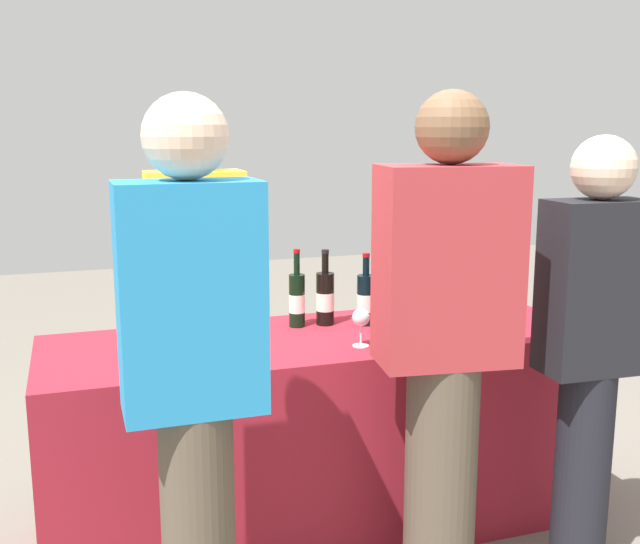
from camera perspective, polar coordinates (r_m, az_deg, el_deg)
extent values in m
plane|color=slate|center=(3.21, 0.00, -18.51)|extent=(12.00, 12.00, 0.00)
cube|color=maroon|center=(3.03, 0.00, -12.02)|extent=(2.10, 0.70, 0.79)
cylinder|color=black|center=(2.88, -12.49, -2.91)|extent=(0.08, 0.08, 0.23)
cylinder|color=black|center=(2.85, -12.62, 0.10)|extent=(0.03, 0.03, 0.08)
cylinder|color=black|center=(2.84, -12.66, 1.08)|extent=(0.03, 0.03, 0.02)
cylinder|color=silver|center=(2.89, -12.48, -3.13)|extent=(0.08, 0.08, 0.08)
cylinder|color=black|center=(3.01, -1.76, -2.19)|extent=(0.06, 0.06, 0.21)
cylinder|color=black|center=(2.98, -1.78, 0.62)|extent=(0.02, 0.02, 0.09)
cylinder|color=maroon|center=(2.97, -1.79, 1.60)|extent=(0.03, 0.03, 0.02)
cylinder|color=silver|center=(3.01, -1.76, -2.39)|extent=(0.06, 0.06, 0.07)
cylinder|color=black|center=(3.04, 0.39, -2.06)|extent=(0.07, 0.07, 0.21)
cylinder|color=black|center=(3.01, 0.40, 0.66)|extent=(0.03, 0.03, 0.08)
cylinder|color=black|center=(3.00, 0.40, 1.57)|extent=(0.03, 0.03, 0.02)
cylinder|color=silver|center=(3.04, 0.39, -2.25)|extent=(0.07, 0.07, 0.07)
cylinder|color=black|center=(3.04, 3.50, -2.14)|extent=(0.07, 0.07, 0.20)
cylinder|color=black|center=(3.02, 3.53, 0.44)|extent=(0.03, 0.03, 0.08)
cylinder|color=maroon|center=(3.01, 3.54, 1.29)|extent=(0.03, 0.03, 0.02)
cylinder|color=silver|center=(3.05, 3.49, -2.33)|extent=(0.07, 0.07, 0.07)
cylinder|color=black|center=(3.09, 6.31, -1.82)|extent=(0.07, 0.07, 0.22)
cylinder|color=black|center=(3.06, 6.37, 0.95)|extent=(0.03, 0.03, 0.08)
cylinder|color=maroon|center=(3.05, 6.39, 1.86)|extent=(0.03, 0.03, 0.02)
cylinder|color=silver|center=(3.09, 6.31, -2.02)|extent=(0.07, 0.07, 0.08)
cylinder|color=black|center=(3.26, 8.93, -1.16)|extent=(0.06, 0.06, 0.23)
cylinder|color=black|center=(3.23, 9.01, 1.50)|extent=(0.02, 0.02, 0.08)
cylinder|color=black|center=(3.23, 9.04, 2.35)|extent=(0.03, 0.03, 0.02)
cylinder|color=silver|center=(3.27, 8.93, -1.35)|extent=(0.07, 0.07, 0.08)
cylinder|color=black|center=(3.24, 12.20, -1.58)|extent=(0.08, 0.08, 0.20)
cylinder|color=black|center=(3.21, 12.30, 0.85)|extent=(0.03, 0.03, 0.08)
cylinder|color=gold|center=(3.21, 12.33, 1.67)|extent=(0.03, 0.03, 0.02)
cylinder|color=silver|center=(3.24, 12.19, -1.76)|extent=(0.08, 0.08, 0.07)
cylinder|color=silver|center=(2.71, -12.81, -6.27)|extent=(0.07, 0.07, 0.00)
cylinder|color=silver|center=(2.69, -12.84, -5.49)|extent=(0.01, 0.01, 0.07)
sphere|color=silver|center=(2.68, -12.91, -4.04)|extent=(0.08, 0.08, 0.08)
sphere|color=#590C19|center=(2.68, -12.90, -4.31)|extent=(0.04, 0.04, 0.04)
cylinder|color=silver|center=(2.77, 3.12, -5.62)|extent=(0.06, 0.06, 0.00)
cylinder|color=silver|center=(2.76, 3.12, -4.82)|extent=(0.01, 0.01, 0.08)
sphere|color=silver|center=(2.74, 3.14, -3.46)|extent=(0.07, 0.07, 0.07)
sphere|color=#590C19|center=(2.74, 3.14, -3.69)|extent=(0.04, 0.04, 0.04)
cylinder|color=silver|center=(3.02, 8.87, -4.34)|extent=(0.07, 0.07, 0.00)
cylinder|color=silver|center=(3.00, 8.89, -3.57)|extent=(0.01, 0.01, 0.08)
sphere|color=silver|center=(2.99, 8.93, -2.31)|extent=(0.06, 0.06, 0.06)
sphere|color=#590C19|center=(2.99, 8.92, -2.52)|extent=(0.03, 0.03, 0.03)
cylinder|color=silver|center=(3.10, 11.48, -1.95)|extent=(0.23, 0.23, 0.22)
cylinder|color=black|center=(3.52, -9.07, -8.77)|extent=(0.23, 0.23, 0.80)
cube|color=yellow|center=(3.35, -9.42, 2.50)|extent=(0.43, 0.25, 0.60)
sphere|color=beige|center=(3.32, -9.65, 9.45)|extent=(0.22, 0.22, 0.22)
cube|color=#268CCC|center=(2.01, -9.81, -1.98)|extent=(0.38, 0.21, 0.62)
sphere|color=beige|center=(1.96, -10.22, 10.13)|extent=(0.22, 0.22, 0.22)
cylinder|color=brown|center=(2.62, 9.14, -15.50)|extent=(0.24, 0.24, 0.84)
cube|color=#B23338|center=(2.38, 9.67, 0.48)|extent=(0.46, 0.29, 0.63)
sphere|color=brown|center=(2.34, 10.01, 10.80)|extent=(0.23, 0.23, 0.23)
cylinder|color=black|center=(2.85, 19.29, -14.47)|extent=(0.19, 0.19, 0.77)
cube|color=black|center=(2.64, 20.21, -1.09)|extent=(0.35, 0.20, 0.58)
sphere|color=beige|center=(2.59, 20.78, 7.45)|extent=(0.21, 0.21, 0.21)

